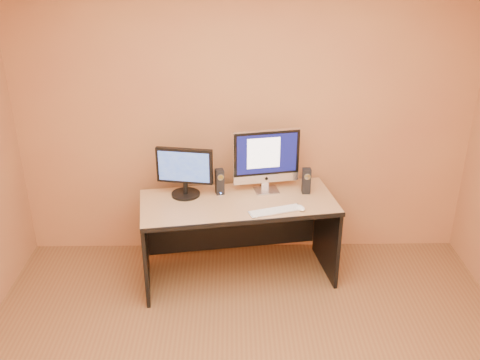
# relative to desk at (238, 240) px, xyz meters

# --- Properties ---
(walls) EXTENTS (4.00, 4.00, 2.60)m
(walls) POSITION_rel_desk_xyz_m (0.06, -1.48, 0.93)
(walls) COLOR #A67042
(walls) RESTS_ON ground
(desk) EXTENTS (1.68, 0.93, 0.74)m
(desk) POSITION_rel_desk_xyz_m (0.00, 0.00, 0.00)
(desk) COLOR tan
(desk) RESTS_ON ground
(imac) EXTENTS (0.60, 0.31, 0.55)m
(imac) POSITION_rel_desk_xyz_m (0.24, 0.19, 0.64)
(imac) COLOR silver
(imac) RESTS_ON desk
(second_monitor) EXTENTS (0.51, 0.32, 0.42)m
(second_monitor) POSITION_rel_desk_xyz_m (-0.44, 0.12, 0.58)
(second_monitor) COLOR black
(second_monitor) RESTS_ON desk
(speaker_left) EXTENTS (0.08, 0.09, 0.22)m
(speaker_left) POSITION_rel_desk_xyz_m (-0.15, 0.15, 0.48)
(speaker_left) COLOR black
(speaker_left) RESTS_ON desk
(speaker_right) EXTENTS (0.07, 0.07, 0.22)m
(speaker_right) POSITION_rel_desk_xyz_m (0.58, 0.15, 0.48)
(speaker_right) COLOR black
(speaker_right) RESTS_ON desk
(keyboard) EXTENTS (0.44, 0.24, 0.02)m
(keyboard) POSITION_rel_desk_xyz_m (0.29, -0.19, 0.38)
(keyboard) COLOR silver
(keyboard) RESTS_ON desk
(mouse) EXTENTS (0.09, 0.12, 0.04)m
(mouse) POSITION_rel_desk_xyz_m (0.49, -0.16, 0.39)
(mouse) COLOR white
(mouse) RESTS_ON desk
(cable_a) EXTENTS (0.10, 0.20, 0.01)m
(cable_a) POSITION_rel_desk_xyz_m (0.26, 0.26, 0.37)
(cable_a) COLOR black
(cable_a) RESTS_ON desk
(cable_b) EXTENTS (0.05, 0.18, 0.01)m
(cable_b) POSITION_rel_desk_xyz_m (0.19, 0.27, 0.37)
(cable_b) COLOR black
(cable_b) RESTS_ON desk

